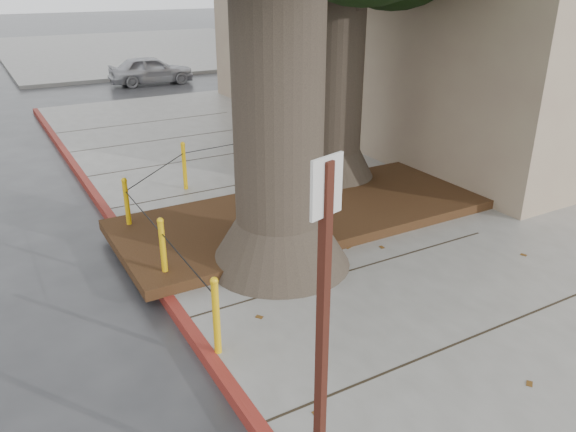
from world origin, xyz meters
The scene contains 9 objects.
ground centered at (0.00, 0.00, 0.00)m, with size 140.00×140.00×0.00m, color #28282B.
sidewalk_main centered at (6.00, 2.50, 0.07)m, with size 16.00×26.00×0.15m, color slate.
sidewalk_far centered at (6.00, 30.00, 0.07)m, with size 16.00×20.00×0.15m, color slate.
curb_red centered at (-2.00, 2.50, 0.07)m, with size 0.14×26.00×0.16m, color maroon.
planter_bed centered at (0.90, 3.90, 0.23)m, with size 6.40×2.60×0.16m, color black.
bollard_ring centered at (-0.87, 4.38, 0.66)m, with size 3.79×5.39×0.95m.
signpost centered at (-1.95, -0.93, 1.76)m, with size 0.28×0.10×2.84m.
car_silver centered at (2.74, 18.72, 0.56)m, with size 1.31×3.26×1.11m, color #B4B4B9.
car_red centered at (12.88, 17.78, 0.64)m, with size 1.35×3.88×1.28m, color maroon.
Camera 1 is at (-3.76, -3.62, 3.99)m, focal length 35.00 mm.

